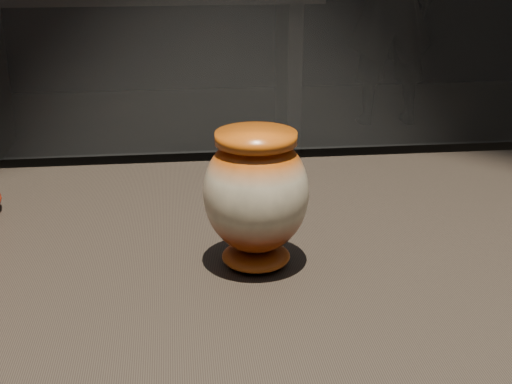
{
  "coord_description": "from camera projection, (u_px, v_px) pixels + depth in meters",
  "views": [
    {
      "loc": [
        -0.25,
        -0.68,
        1.25
      ],
      "look_at": [
        -0.17,
        0.03,
        0.99
      ],
      "focal_mm": 50.0,
      "sensor_mm": 36.0,
      "label": 1
    }
  ],
  "objects": [
    {
      "name": "main_vase",
      "position": [
        256.0,
        194.0,
        0.76
      ],
      "size": [
        0.15,
        0.15,
        0.15
      ],
      "rotation": [
        0.0,
        0.0,
        -0.35
      ],
      "color": "maroon",
      "rests_on": "display_plinth"
    },
    {
      "name": "back_shelf",
      "position": [
        141.0,
        39.0,
        4.05
      ],
      "size": [
        2.0,
        0.6,
        0.9
      ],
      "color": "black",
      "rests_on": "ground"
    },
    {
      "name": "visitor",
      "position": [
        392.0,
        2.0,
        4.5
      ],
      "size": [
        0.58,
        0.38,
        1.58
      ],
      "primitive_type": "imported",
      "rotation": [
        0.0,
        0.0,
        3.14
      ],
      "color": "black",
      "rests_on": "ground"
    }
  ]
}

